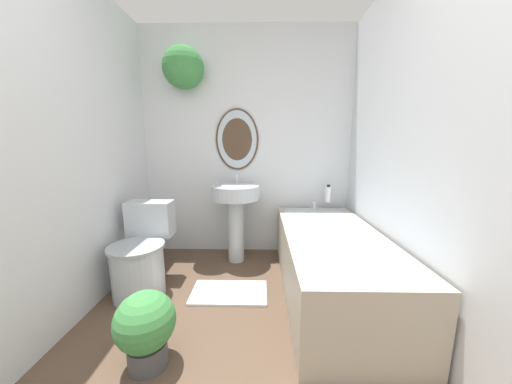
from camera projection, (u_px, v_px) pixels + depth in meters
The scene contains 9 objects.
wall_back at pixel (237, 133), 2.75m from camera, with size 2.33×0.41×2.40m.
wall_left at pixel (57, 145), 1.61m from camera, with size 0.06×2.51×2.40m.
wall_right at pixel (423, 145), 1.57m from camera, with size 0.06×2.51×2.40m.
toilet at pixel (142, 256), 2.10m from camera, with size 0.43×0.60×0.71m.
pedestal_sink at pixel (236, 206), 2.60m from camera, with size 0.48×0.48×0.90m.
bathtub at pixel (331, 262), 2.06m from camera, with size 0.75×1.65×0.60m.
shampoo_bottle at pixel (328, 194), 2.72m from camera, with size 0.06×0.06×0.19m.
potted_plant at pixel (146, 326), 1.38m from camera, with size 0.32×0.32×0.43m.
bath_mat at pixel (229, 293), 2.10m from camera, with size 0.61×0.35×0.02m.
Camera 1 is at (0.15, -0.42, 1.20)m, focal length 18.00 mm.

